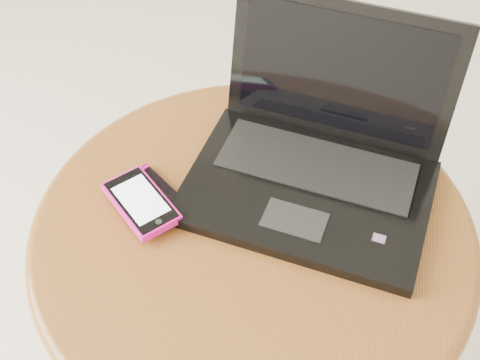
# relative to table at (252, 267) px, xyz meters

# --- Properties ---
(table) EXTENTS (0.66, 0.66, 0.53)m
(table) POSITION_rel_table_xyz_m (0.00, 0.00, 0.00)
(table) COLOR brown
(table) RESTS_ON ground
(laptop) EXTENTS (0.41, 0.36, 0.24)m
(laptop) POSITION_rel_table_xyz_m (0.08, 0.11, 0.16)
(laptop) COLOR black
(laptop) RESTS_ON table
(phone_black) EXTENTS (0.13, 0.12, 0.01)m
(phone_black) POSITION_rel_table_xyz_m (-0.16, 0.02, 0.12)
(phone_black) COLOR black
(phone_black) RESTS_ON table
(phone_pink) EXTENTS (0.14, 0.13, 0.02)m
(phone_pink) POSITION_rel_table_xyz_m (-0.17, -0.01, 0.13)
(phone_pink) COLOR #EA1299
(phone_pink) RESTS_ON phone_black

